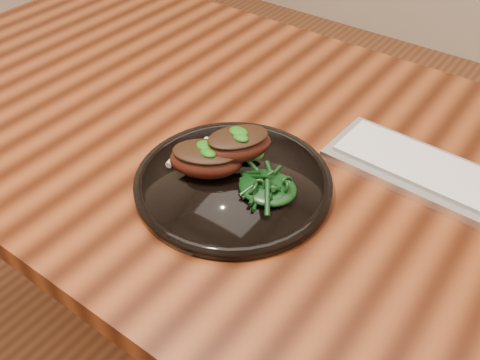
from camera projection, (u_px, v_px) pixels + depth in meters
name	position (u px, v px, depth m)	size (l,w,h in m)	color
desk	(265.00, 180.00, 0.94)	(1.60, 0.80, 0.75)	black
plate	(233.00, 182.00, 0.79)	(0.29, 0.29, 0.02)	black
lamb_chop_front	(205.00, 159.00, 0.78)	(0.13, 0.11, 0.05)	#3A120B
lamb_chop_back	(237.00, 144.00, 0.78)	(0.11, 0.12, 0.05)	#3A120B
herb_smear	(238.00, 147.00, 0.84)	(0.09, 0.06, 0.01)	#0C4507
greens_heap	(268.00, 184.00, 0.76)	(0.09, 0.08, 0.03)	black
keyboard	(460.00, 186.00, 0.79)	(0.41, 0.14, 0.02)	silver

